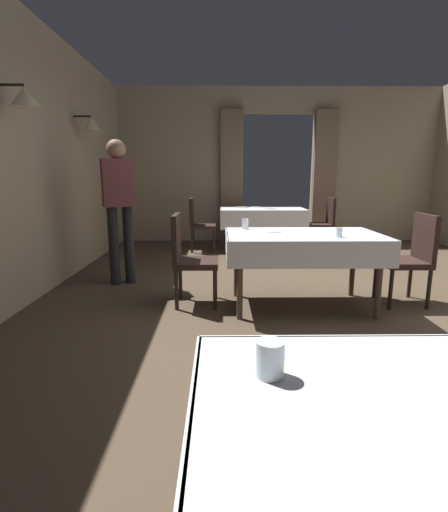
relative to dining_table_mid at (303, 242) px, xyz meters
The scene contains 16 objects.
ground 0.75m from the dining_table_mid, 10.32° to the right, with size 10.08×10.08×0.00m, color #4C3D2D.
wall_back 4.22m from the dining_table_mid, 85.24° to the left, with size 6.40×0.27×3.00m.
dining_table_mid is the anchor object (origin of this frame).
dining_table_far 3.06m from the dining_table_mid, 91.21° to the left, with size 1.49×0.94×0.75m.
chair_mid_right 1.15m from the dining_table_mid, ahead, with size 0.44×0.44×0.93m.
chair_mid_left 1.16m from the dining_table_mid, behind, with size 0.44×0.44×0.93m.
chair_far_left 3.22m from the dining_table_mid, 111.78° to the left, with size 0.44×0.44×0.93m.
chair_far_right 3.31m from the dining_table_mid, 71.21° to the left, with size 0.44×0.44×0.93m.
glass_near_b 2.80m from the dining_table_mid, 104.15° to the right, with size 0.08×0.08×0.10m, color silver.
glass_mid_a 0.38m from the dining_table_mid, 39.16° to the right, with size 0.07×0.07×0.09m, color silver.
plate_mid_b 0.32m from the dining_table_mid, 155.12° to the left, with size 0.21×0.21×0.01m, color white.
glass_mid_c 0.65m from the dining_table_mid, 149.50° to the left, with size 0.07×0.07×0.11m, color silver.
plate_far_a 3.18m from the dining_table_mid, 97.47° to the left, with size 0.22×0.22×0.01m, color white.
plate_far_b 3.33m from the dining_table_mid, 92.68° to the left, with size 0.18×0.18×0.01m, color white.
plate_far_c 2.90m from the dining_table_mid, 89.19° to the left, with size 0.23×0.23×0.01m, color white.
person_waiter_by_doorway 2.23m from the dining_table_mid, 156.64° to the left, with size 0.42×0.34×1.72m.
Camera 1 is at (-1.17, -3.63, 1.30)m, focal length 26.67 mm.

